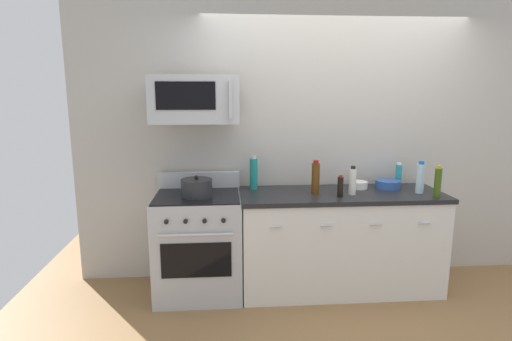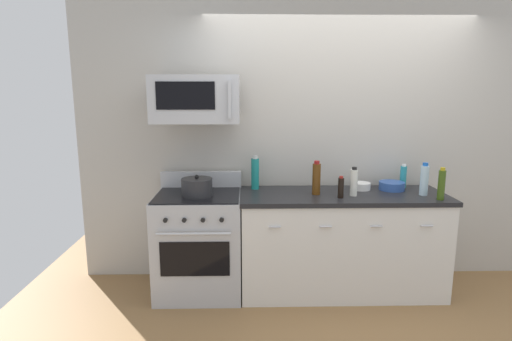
% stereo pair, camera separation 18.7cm
% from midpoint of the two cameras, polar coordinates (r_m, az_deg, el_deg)
% --- Properties ---
extents(ground_plane, '(5.91, 5.91, 0.00)m').
position_cam_midpoint_polar(ground_plane, '(4.08, 12.80, -15.80)').
color(ground_plane, olive).
extents(back_wall, '(4.92, 0.10, 2.70)m').
position_cam_midpoint_polar(back_wall, '(4.07, 12.23, 4.13)').
color(back_wall, '#B7B2A8').
rests_on(back_wall, ground_plane).
extents(counter_unit, '(1.83, 0.66, 0.92)m').
position_cam_midpoint_polar(counter_unit, '(3.89, 13.09, -9.74)').
color(counter_unit, silver).
rests_on(counter_unit, ground_plane).
extents(range_oven, '(0.76, 0.69, 1.07)m').
position_cam_midpoint_polar(range_oven, '(3.79, -6.47, -9.93)').
color(range_oven, '#B7BABF').
rests_on(range_oven, ground_plane).
extents(microwave, '(0.74, 0.44, 0.40)m').
position_cam_midpoint_polar(microwave, '(3.59, -6.85, 9.82)').
color(microwave, '#B7BABF').
extents(bottle_sparkling_teal, '(0.07, 0.07, 0.31)m').
position_cam_midpoint_polar(bottle_sparkling_teal, '(3.80, 1.28, -0.38)').
color(bottle_sparkling_teal, '#197F7A').
rests_on(bottle_sparkling_teal, countertop_slab).
extents(bottle_water_clear, '(0.07, 0.07, 0.29)m').
position_cam_midpoint_polar(bottle_water_clear, '(3.90, 23.62, -1.21)').
color(bottle_water_clear, silver).
rests_on(bottle_water_clear, countertop_slab).
extents(bottle_soy_sauce_dark, '(0.05, 0.05, 0.19)m').
position_cam_midpoint_polar(bottle_soy_sauce_dark, '(3.59, 13.18, -2.34)').
color(bottle_soy_sauce_dark, black).
rests_on(bottle_soy_sauce_dark, countertop_slab).
extents(bottle_vinegar_white, '(0.06, 0.06, 0.25)m').
position_cam_midpoint_polar(bottle_vinegar_white, '(3.68, 14.87, -1.59)').
color(bottle_vinegar_white, silver).
rests_on(bottle_vinegar_white, countertop_slab).
extents(bottle_dish_soap, '(0.06, 0.06, 0.22)m').
position_cam_midpoint_polar(bottle_dish_soap, '(4.14, 21.00, -0.78)').
color(bottle_dish_soap, teal).
rests_on(bottle_dish_soap, countertop_slab).
extents(bottle_wine_amber, '(0.07, 0.07, 0.30)m').
position_cam_midpoint_polar(bottle_wine_amber, '(3.66, 9.85, -1.11)').
color(bottle_wine_amber, '#59330F').
rests_on(bottle_wine_amber, countertop_slab).
extents(bottle_olive_oil, '(0.06, 0.06, 0.28)m').
position_cam_midpoint_polar(bottle_olive_oil, '(3.80, 25.67, -1.77)').
color(bottle_olive_oil, '#385114').
rests_on(bottle_olive_oil, countertop_slab).
extents(bowl_blue_mixing, '(0.23, 0.23, 0.07)m').
position_cam_midpoint_polar(bowl_blue_mixing, '(4.02, 19.62, -1.98)').
color(bowl_blue_mixing, '#2D519E').
rests_on(bowl_blue_mixing, countertop_slab).
extents(bowl_white_ceramic, '(0.17, 0.17, 0.06)m').
position_cam_midpoint_polar(bowl_white_ceramic, '(3.95, 15.71, -2.07)').
color(bowl_white_ceramic, white).
rests_on(bowl_white_ceramic, countertop_slab).
extents(stockpot, '(0.27, 0.27, 0.19)m').
position_cam_midpoint_polar(stockpot, '(3.59, -6.73, -2.31)').
color(stockpot, '#262628').
rests_on(stockpot, range_oven).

